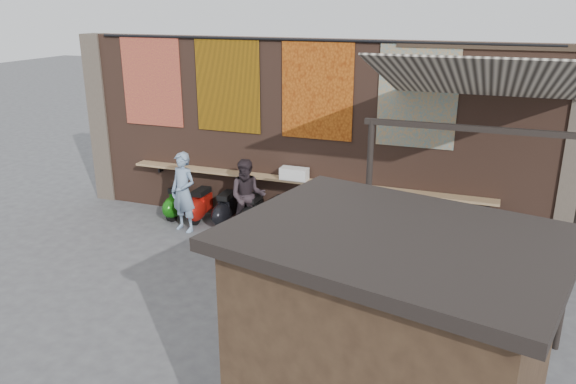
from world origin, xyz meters
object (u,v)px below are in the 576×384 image
object	(u,v)px
scooter_stool_7	(361,226)
shopper_navy	(382,240)
shelf_box	(294,174)
scooter_stool_3	(252,213)
market_stall	(387,376)
diner_left	(183,192)
scooter_stool_6	(335,221)
scooter_stool_5	(304,218)
scooter_stool_1	(200,206)
shopper_grey	(492,296)
diner_right	(248,196)
scooter_stool_2	(225,209)
shopper_tan	(348,251)
scooter_stool_0	(177,202)
scooter_stool_4	(278,216)

from	to	relation	value
scooter_stool_7	shopper_navy	bearing A→B (deg)	-65.43
shelf_box	scooter_stool_3	xyz separation A→B (m)	(-0.86, -0.29, -0.89)
market_stall	diner_left	bearing A→B (deg)	148.36
shelf_box	scooter_stool_6	xyz separation A→B (m)	(1.01, -0.29, -0.83)
shelf_box	scooter_stool_5	distance (m)	0.96
scooter_stool_5	scooter_stool_1	bearing A→B (deg)	179.28
scooter_stool_7	shopper_grey	size ratio (longest dim) A/B	0.48
shelf_box	scooter_stool_3	world-z (taller)	shelf_box
scooter_stool_6	diner_right	world-z (taller)	diner_right
scooter_stool_1	diner_right	bearing A→B (deg)	-9.16
scooter_stool_6	scooter_stool_3	bearing A→B (deg)	-179.96
scooter_stool_3	diner_left	size ratio (longest dim) A/B	0.44
shelf_box	scooter_stool_6	size ratio (longest dim) A/B	0.66
shelf_box	scooter_stool_2	size ratio (longest dim) A/B	0.77
scooter_stool_5	market_stall	xyz separation A→B (m)	(2.82, -5.86, 0.93)
market_stall	shopper_tan	bearing A→B (deg)	122.53
scooter_stool_1	shopper_grey	bearing A→B (deg)	-25.19
scooter_stool_7	shopper_grey	world-z (taller)	shopper_grey
scooter_stool_3	market_stall	bearing A→B (deg)	-55.66
scooter_stool_1	diner_left	world-z (taller)	diner_left
shelf_box	scooter_stool_0	xyz separation A→B (m)	(-2.72, -0.30, -0.89)
scooter_stool_6	market_stall	bearing A→B (deg)	-69.84
shopper_navy	scooter_stool_5	bearing A→B (deg)	-79.67
scooter_stool_5	scooter_stool_6	distance (m)	0.66
scooter_stool_0	scooter_stool_2	bearing A→B (deg)	-0.74
scooter_stool_1	scooter_stool_2	bearing A→B (deg)	-1.25
scooter_stool_5	shopper_navy	xyz separation A→B (m)	(1.92, -1.51, 0.41)
scooter_stool_4	diner_right	bearing A→B (deg)	-161.19
shelf_box	shopper_navy	size ratio (longest dim) A/B	0.35
diner_left	shopper_grey	distance (m)	6.68
diner_right	scooter_stool_4	bearing A→B (deg)	-2.44
scooter_stool_3	diner_left	bearing A→B (deg)	-155.27
scooter_stool_5	scooter_stool_7	xyz separation A→B (m)	(1.19, 0.08, -0.04)
diner_left	shopper_navy	bearing A→B (deg)	2.07
shelf_box	shopper_grey	size ratio (longest dim) A/B	0.35
scooter_stool_4	shopper_tan	bearing A→B (deg)	-44.35
scooter_stool_3	diner_right	size ratio (longest dim) A/B	0.48
scooter_stool_2	scooter_stool_6	bearing A→B (deg)	0.49
scooter_stool_3	scooter_stool_0	bearing A→B (deg)	-179.87
scooter_stool_4	market_stall	world-z (taller)	market_stall
scooter_stool_7	scooter_stool_3	bearing A→B (deg)	-178.98
scooter_stool_3	diner_left	distance (m)	1.53
shelf_box	scooter_stool_6	distance (m)	1.34
scooter_stool_3	scooter_stool_7	bearing A→B (deg)	1.02
scooter_stool_1	scooter_stool_0	bearing A→B (deg)	179.81
scooter_stool_3	diner_left	xyz separation A→B (m)	(-1.31, -0.61, 0.50)
scooter_stool_3	scooter_stool_6	world-z (taller)	scooter_stool_6
shelf_box	scooter_stool_4	size ratio (longest dim) A/B	0.75
market_stall	scooter_stool_2	bearing A→B (deg)	141.51
scooter_stool_4	shelf_box	bearing A→B (deg)	48.93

